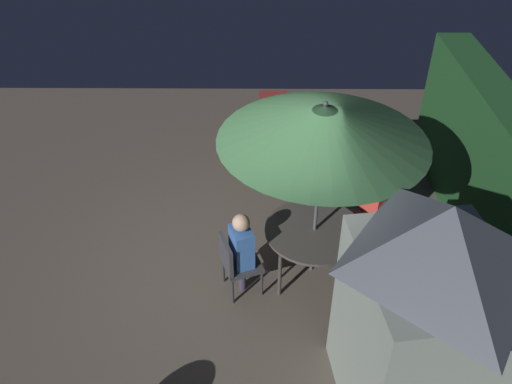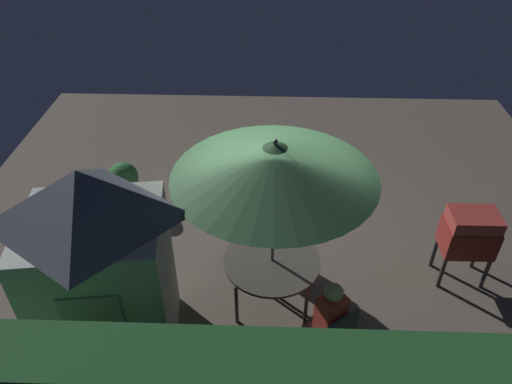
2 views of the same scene
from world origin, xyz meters
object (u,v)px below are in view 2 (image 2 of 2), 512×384
object	(u,v)px
garden_shed	(101,267)
patio_table	(272,263)
patio_umbrella	(275,161)
person_in_blue	(249,212)
chair_near_shed	(334,332)
potted_plant_by_shed	(124,181)
bbq_grill	(469,234)
person_in_red	(331,313)
chair_far_side	(248,222)

from	to	relation	value
garden_shed	patio_table	bearing A→B (deg)	-156.95
patio_umbrella	person_in_blue	xyz separation A→B (m)	(0.35, -0.95, -1.55)
person_in_blue	patio_umbrella	bearing A→B (deg)	110.53
chair_near_shed	garden_shed	bearing A→B (deg)	-3.17
garden_shed	potted_plant_by_shed	bearing A→B (deg)	-77.36
chair_near_shed	potted_plant_by_shed	bearing A→B (deg)	-43.21
patio_umbrella	potted_plant_by_shed	size ratio (longest dim) A/B	3.46
bbq_grill	chair_near_shed	distance (m)	2.51
patio_table	potted_plant_by_shed	size ratio (longest dim) A/B	1.74
patio_umbrella	person_in_red	bearing A→B (deg)	127.62
patio_table	potted_plant_by_shed	xyz separation A→B (m)	(2.64, -2.21, -0.27)
patio_umbrella	chair_near_shed	distance (m)	2.19
person_in_red	person_in_blue	bearing A→B (deg)	-60.36
patio_table	chair_near_shed	xyz separation A→B (m)	(-0.76, 0.98, -0.16)
person_in_red	person_in_blue	world-z (taller)	same
chair_far_side	garden_shed	bearing A→B (deg)	49.80
person_in_red	chair_near_shed	bearing A→B (deg)	127.62
chair_near_shed	person_in_blue	world-z (taller)	person_in_blue
bbq_grill	person_in_red	world-z (taller)	person_in_red
patio_table	bbq_grill	bearing A→B (deg)	-169.72
garden_shed	potted_plant_by_shed	distance (m)	3.26
patio_table	person_in_blue	xyz separation A→B (m)	(0.35, -0.95, 0.10)
patio_umbrella	chair_near_shed	size ratio (longest dim) A/B	2.90
patio_table	bbq_grill	distance (m)	2.81
bbq_grill	person_in_blue	size ratio (longest dim) A/B	0.95
bbq_grill	potted_plant_by_shed	size ratio (longest dim) A/B	1.59
potted_plant_by_shed	garden_shed	bearing A→B (deg)	102.64
chair_far_side	person_in_red	distance (m)	2.24
potted_plant_by_shed	patio_table	bearing A→B (deg)	140.08
garden_shed	patio_table	world-z (taller)	garden_shed
patio_umbrella	chair_far_side	world-z (taller)	patio_umbrella
bbq_grill	patio_table	bearing A→B (deg)	10.28
chair_far_side	person_in_blue	xyz separation A→B (m)	(-0.03, 0.08, 0.26)
chair_far_side	patio_table	bearing A→B (deg)	110.53
chair_near_shed	chair_far_side	bearing A→B (deg)	-60.40
chair_near_shed	person_in_blue	bearing A→B (deg)	-60.05
chair_near_shed	person_in_red	xyz separation A→B (m)	(0.05, -0.07, 0.26)
potted_plant_by_shed	patio_umbrella	bearing A→B (deg)	140.08
chair_far_side	person_in_red	world-z (taller)	person_in_red
person_in_blue	bbq_grill	bearing A→B (deg)	171.83
potted_plant_by_shed	person_in_red	xyz separation A→B (m)	(-3.34, 3.12, 0.37)
person_in_red	garden_shed	bearing A→B (deg)	-1.77
patio_table	person_in_red	bearing A→B (deg)	127.62
chair_near_shed	bbq_grill	bearing A→B (deg)	-143.46
patio_table	chair_far_side	size ratio (longest dim) A/B	1.46
garden_shed	chair_far_side	xyz separation A→B (m)	(-1.57, -1.86, -0.86)
chair_near_shed	person_in_blue	distance (m)	2.24
patio_table	bbq_grill	size ratio (longest dim) A/B	1.09
chair_far_side	bbq_grill	bearing A→B (deg)	170.47
patio_table	person_in_blue	size ratio (longest dim) A/B	1.04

